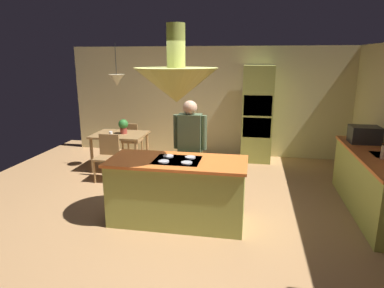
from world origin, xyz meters
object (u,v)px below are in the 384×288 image
dining_table (120,139)px  chair_facing_island (108,154)px  person_at_island (190,145)px  microwave_on_counter (365,135)px  potted_plant_on_table (123,126)px  cup_on_table (111,134)px  chair_by_back_wall (131,139)px  oven_tower (257,114)px  kitchen_island (178,191)px

dining_table → chair_facing_island: chair_facing_island is taller
person_at_island → chair_facing_island: 1.96m
dining_table → microwave_on_counter: size_ratio=2.32×
potted_plant_on_table → microwave_on_counter: microwave_on_counter is taller
dining_table → cup_on_table: bearing=-116.5°
chair_facing_island → chair_by_back_wall: 1.28m
chair_facing_island → cup_on_table: size_ratio=9.67×
person_at_island → cup_on_table: person_at_island is taller
oven_tower → potted_plant_on_table: 2.95m
kitchen_island → potted_plant_on_table: 2.72m
person_at_island → potted_plant_on_table: person_at_island is taller
oven_tower → person_at_island: 2.76m
chair_facing_island → cup_on_table: chair_facing_island is taller
potted_plant_on_table → chair_by_back_wall: bearing=97.0°
potted_plant_on_table → kitchen_island: bearing=-52.7°
kitchen_island → dining_table: size_ratio=1.81×
oven_tower → microwave_on_counter: 2.46m
chair_facing_island → microwave_on_counter: 4.57m
kitchen_island → cup_on_table: kitchen_island is taller
kitchen_island → chair_by_back_wall: size_ratio=2.22×
kitchen_island → person_at_island: person_at_island is taller
chair_facing_island → person_at_island: bearing=-23.6°
kitchen_island → potted_plant_on_table: bearing=127.3°
potted_plant_on_table → oven_tower: bearing=22.1°
dining_table → oven_tower: bearing=22.2°
potted_plant_on_table → cup_on_table: potted_plant_on_table is taller
person_at_island → chair_by_back_wall: person_at_island is taller
dining_table → person_at_island: size_ratio=0.64×
person_at_island → cup_on_table: 2.21m
person_at_island → cup_on_table: size_ratio=18.45×
dining_table → microwave_on_counter: microwave_on_counter is taller
kitchen_island → cup_on_table: (-1.80, 1.89, 0.34)m
dining_table → chair_by_back_wall: 0.66m
dining_table → potted_plant_on_table: potted_plant_on_table is taller
cup_on_table → potted_plant_on_table: bearing=54.0°
chair_facing_island → cup_on_table: (-0.10, 0.43, 0.30)m
person_at_island → microwave_on_counter: bearing=16.3°
kitchen_island → chair_facing_island: kitchen_island is taller
dining_table → kitchen_island: bearing=-51.0°
potted_plant_on_table → microwave_on_counter: bearing=-8.0°
dining_table → cup_on_table: (-0.10, -0.21, 0.15)m
dining_table → cup_on_table: cup_on_table is taller
dining_table → person_at_island: (1.75, -1.41, 0.30)m
chair_by_back_wall → cup_on_table: 0.91m
oven_tower → microwave_on_counter: size_ratio=4.64×
chair_facing_island → cup_on_table: bearing=103.6°
oven_tower → cup_on_table: 3.21m
oven_tower → dining_table: bearing=-157.8°
person_at_island → chair_by_back_wall: bearing=130.6°
person_at_island → potted_plant_on_table: (-1.68, 1.44, -0.02)m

